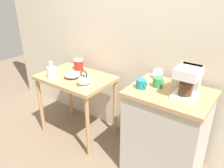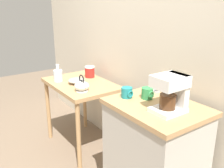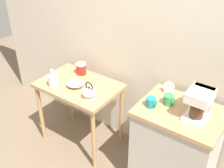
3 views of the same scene
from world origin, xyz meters
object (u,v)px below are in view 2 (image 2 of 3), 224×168
object	(u,v)px
table_clock	(155,86)
canister_enamel	(90,72)
teakettle	(82,86)
mug_dark_teal	(127,93)
coffee_maker	(172,92)
bowl_stoneware	(77,81)
mug_small_cream	(169,95)
mug_tall_green	(147,93)
glass_carafe_vase	(58,75)

from	to	relation	value
table_clock	canister_enamel	bearing A→B (deg)	-178.50
teakettle	mug_dark_teal	size ratio (longest dim) A/B	1.88
teakettle	coffee_maker	bearing A→B (deg)	8.14
canister_enamel	teakettle	bearing A→B (deg)	-39.55
bowl_stoneware	mug_small_cream	bearing A→B (deg)	11.02
teakettle	mug_tall_green	world-z (taller)	mug_tall_green
mug_tall_green	mug_dark_teal	bearing A→B (deg)	-132.81
canister_enamel	coffee_maker	distance (m)	1.39
coffee_maker	mug_tall_green	xyz separation A→B (m)	(-0.27, 0.03, -0.10)
canister_enamel	table_clock	world-z (taller)	table_clock
canister_enamel	table_clock	size ratio (longest dim) A/B	1.09
canister_enamel	coffee_maker	xyz separation A→B (m)	(1.37, -0.16, 0.20)
glass_carafe_vase	canister_enamel	world-z (taller)	glass_carafe_vase
bowl_stoneware	canister_enamel	world-z (taller)	canister_enamel
mug_small_cream	mug_dark_teal	size ratio (longest dim) A/B	0.93
glass_carafe_vase	bowl_stoneware	bearing A→B (deg)	33.66
glass_carafe_vase	teakettle	bearing A→B (deg)	7.36
table_clock	bowl_stoneware	bearing A→B (deg)	-163.98
teakettle	mug_small_cream	world-z (taller)	mug_small_cream
glass_carafe_vase	mug_dark_teal	xyz separation A→B (m)	(1.06, 0.12, 0.10)
canister_enamel	coffee_maker	world-z (taller)	coffee_maker
bowl_stoneware	glass_carafe_vase	distance (m)	0.23
bowl_stoneware	coffee_maker	bearing A→B (deg)	3.36
bowl_stoneware	teakettle	distance (m)	0.26
bowl_stoneware	mug_tall_green	distance (m)	1.00
coffee_maker	bowl_stoneware	bearing A→B (deg)	-176.64
mug_small_cream	mug_dark_teal	xyz separation A→B (m)	(-0.23, -0.23, -0.00)
mug_dark_teal	mug_small_cream	bearing A→B (deg)	44.66
teakettle	canister_enamel	bearing A→B (deg)	140.45
glass_carafe_vase	mug_tall_green	distance (m)	1.20
bowl_stoneware	table_clock	size ratio (longest dim) A/B	1.54
teakettle	table_clock	xyz separation A→B (m)	(0.66, 0.33, 0.12)
bowl_stoneware	mug_dark_teal	world-z (taller)	mug_dark_teal
canister_enamel	mug_small_cream	distance (m)	1.23
table_clock	mug_tall_green	bearing A→B (deg)	-63.65
mug_small_cream	canister_enamel	bearing A→B (deg)	179.15
bowl_stoneware	mug_tall_green	bearing A→B (deg)	6.09
bowl_stoneware	glass_carafe_vase	world-z (taller)	glass_carafe_vase
glass_carafe_vase	canister_enamel	distance (m)	0.37
mug_small_cream	mug_dark_teal	world-z (taller)	mug_small_cream
canister_enamel	bowl_stoneware	bearing A→B (deg)	-62.71
glass_carafe_vase	table_clock	world-z (taller)	table_clock
coffee_maker	mug_dark_teal	xyz separation A→B (m)	(-0.37, -0.08, -0.10)
canister_enamel	table_clock	bearing A→B (deg)	1.50
glass_carafe_vase	table_clock	bearing A→B (deg)	19.44
bowl_stoneware	teakettle	bearing A→B (deg)	-15.86
mug_small_cream	mug_dark_teal	distance (m)	0.32
mug_small_cream	mug_dark_teal	bearing A→B (deg)	-135.34
glass_carafe_vase	mug_dark_teal	world-z (taller)	mug_dark_teal
canister_enamel	coffee_maker	size ratio (longest dim) A/B	0.49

